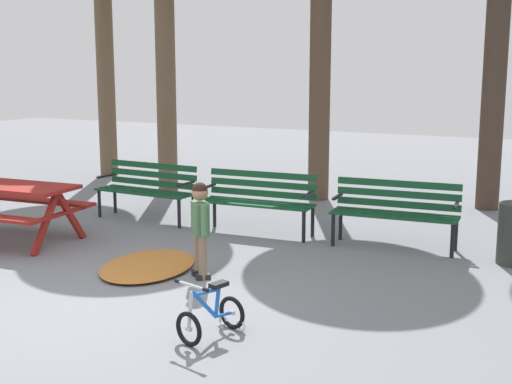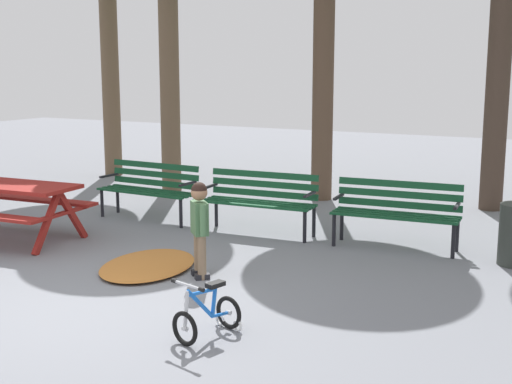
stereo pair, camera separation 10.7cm
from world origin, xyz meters
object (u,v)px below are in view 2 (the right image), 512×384
object	(u,v)px
picnic_table	(12,197)
child_standing	(200,222)
kids_bicycle	(208,315)
park_bench_left	(261,197)
park_bench_far_left	(150,186)
park_bench_right	(397,209)

from	to	relation	value
picnic_table	child_standing	distance (m)	3.11
kids_bicycle	park_bench_left	bearing A→B (deg)	110.35
picnic_table	park_bench_far_left	world-z (taller)	park_bench_far_left
park_bench_far_left	park_bench_left	bearing A→B (deg)	-0.71
child_standing	kids_bicycle	distance (m)	1.78
park_bench_far_left	kids_bicycle	world-z (taller)	park_bench_far_left
park_bench_left	park_bench_right	xyz separation A→B (m)	(1.90, 0.11, 0.00)
park_bench_right	kids_bicycle	bearing A→B (deg)	-98.92
park_bench_left	park_bench_right	world-z (taller)	same
picnic_table	park_bench_left	xyz separation A→B (m)	(2.75, 1.88, -0.08)
child_standing	park_bench_far_left	bearing A→B (deg)	136.07
picnic_table	kids_bicycle	world-z (taller)	picnic_table
park_bench_far_left	child_standing	size ratio (longest dim) A/B	1.51
picnic_table	kids_bicycle	xyz separation A→B (m)	(4.07, -1.68, -0.39)
picnic_table	park_bench_far_left	bearing A→B (deg)	65.69
park_bench_far_left	park_bench_left	world-z (taller)	same
park_bench_right	kids_bicycle	xyz separation A→B (m)	(-0.58, -3.68, -0.31)
child_standing	kids_bicycle	size ratio (longest dim) A/B	1.73
park_bench_left	child_standing	size ratio (longest dim) A/B	1.52
picnic_table	park_bench_far_left	distance (m)	2.09
child_standing	kids_bicycle	world-z (taller)	child_standing
picnic_table	kids_bicycle	size ratio (longest dim) A/B	3.05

